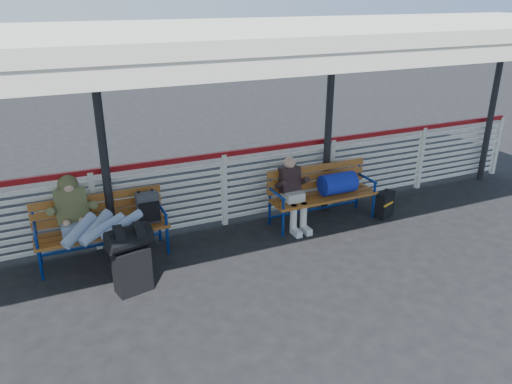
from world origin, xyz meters
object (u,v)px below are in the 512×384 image
bench_right (329,186)px  suitcase_side (385,204)px  bench_left (114,218)px  traveler_man (92,222)px  luggage_stack (131,257)px  companion_person (293,193)px

bench_right → suitcase_side: 1.04m
bench_left → traveler_man: (-0.32, -0.35, 0.15)m
luggage_stack → suitcase_side: (4.32, 0.52, -0.27)m
bench_right → traveler_man: (-3.74, -0.13, 0.14)m
bench_left → bench_right: same height
bench_left → companion_person: size_ratio=1.57×
luggage_stack → suitcase_side: 4.36m
bench_left → suitcase_side: (4.34, -0.52, -0.36)m
bench_left → traveler_man: traveler_man is taller
bench_right → bench_left: bearing=176.4°
bench_right → companion_person: size_ratio=1.57×
bench_right → luggage_stack: bearing=-166.4°
companion_person → suitcase_side: (1.60, -0.30, -0.37)m
luggage_stack → companion_person: companion_person is taller
traveler_man → suitcase_side: 4.70m
bench_right → suitcase_side: (0.92, -0.30, -0.37)m
bench_right → traveler_man: size_ratio=1.10×
bench_left → companion_person: (2.74, -0.22, 0.01)m
bench_left → traveler_man: size_ratio=1.10×
luggage_stack → companion_person: 2.84m
luggage_stack → companion_person: (2.72, 0.81, 0.11)m
luggage_stack → bench_right: bench_right is taller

